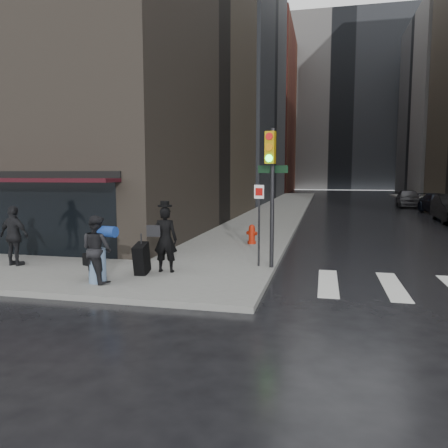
% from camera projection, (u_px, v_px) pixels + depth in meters
% --- Properties ---
extents(ground, '(140.00, 140.00, 0.00)m').
position_uv_depth(ground, '(189.00, 285.00, 11.25)').
color(ground, black).
rests_on(ground, ground).
extents(sidewalk_left, '(4.00, 50.00, 0.15)m').
position_uv_depth(sidewalk_left, '(284.00, 207.00, 37.39)').
color(sidewalk_left, slate).
rests_on(sidewalk_left, ground).
extents(bldg_left_mid, '(22.00, 24.00, 34.00)m').
position_uv_depth(bldg_left_mid, '(179.00, 47.00, 49.01)').
color(bldg_left_mid, gray).
rests_on(bldg_left_mid, ground).
extents(bldg_left_far, '(22.00, 20.00, 26.00)m').
position_uv_depth(bldg_left_far, '(226.00, 113.00, 72.70)').
color(bldg_left_far, '#582F1E').
rests_on(bldg_left_far, ground).
extents(bldg_distant, '(40.00, 12.00, 32.00)m').
position_uv_depth(bldg_distant, '(341.00, 105.00, 83.64)').
color(bldg_distant, gray).
rests_on(bldg_distant, ground).
extents(storefront, '(8.40, 1.11, 2.83)m').
position_uv_depth(storefront, '(4.00, 205.00, 14.44)').
color(storefront, black).
rests_on(storefront, ground).
extents(man_overcoat, '(1.03, 1.06, 1.99)m').
position_uv_depth(man_overcoat, '(160.00, 242.00, 11.89)').
color(man_overcoat, black).
rests_on(man_overcoat, ground).
extents(man_jeans, '(1.16, 0.99, 1.68)m').
position_uv_depth(man_jeans, '(97.00, 249.00, 10.78)').
color(man_jeans, black).
rests_on(man_jeans, ground).
extents(man_greycoat, '(1.09, 0.59, 1.77)m').
position_uv_depth(man_greycoat, '(14.00, 236.00, 12.80)').
color(man_greycoat, black).
rests_on(man_greycoat, ground).
extents(traffic_light, '(0.97, 0.54, 3.96)m').
position_uv_depth(traffic_light, '(270.00, 179.00, 12.30)').
color(traffic_light, black).
rests_on(traffic_light, ground).
extents(fire_hydrant, '(0.43, 0.33, 0.75)m').
position_uv_depth(fire_hydrant, '(252.00, 235.00, 16.90)').
color(fire_hydrant, '#A41D0A').
rests_on(fire_hydrant, ground).
extents(parked_car_3, '(2.43, 5.04, 1.42)m').
position_uv_depth(parked_car_3, '(439.00, 204.00, 31.49)').
color(parked_car_3, black).
rests_on(parked_car_3, ground).
extents(parked_car_4, '(2.18, 4.69, 1.55)m').
position_uv_depth(parked_car_4, '(408.00, 198.00, 37.64)').
color(parked_car_4, '#47474C').
rests_on(parked_car_4, ground).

